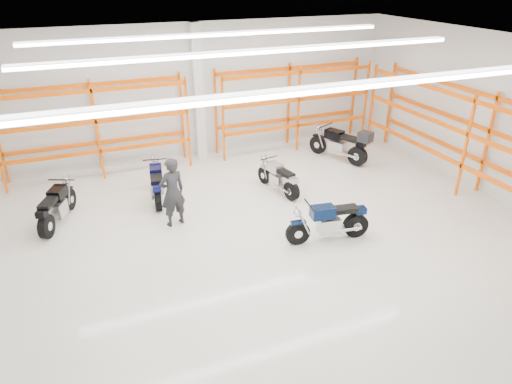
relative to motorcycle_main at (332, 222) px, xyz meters
name	(u,v)px	position (x,y,z in m)	size (l,w,h in m)	color
ground	(266,236)	(-1.40, 0.75, -0.49)	(14.00, 14.00, 0.00)	beige
room_shell	(267,107)	(-1.40, 0.77, 2.79)	(14.02, 12.02, 4.51)	silver
motorcycle_main	(332,222)	(0.00, 0.00, 0.00)	(2.12, 0.74, 1.04)	black
motorcycle_back_a	(56,208)	(-6.20, 3.31, -0.01)	(1.02, 1.97, 1.02)	black
motorcycle_back_b	(157,184)	(-3.51, 3.75, -0.01)	(0.76, 2.08, 1.03)	black
motorcycle_back_c	(279,179)	(-0.08, 2.86, -0.05)	(0.69, 1.90, 0.94)	black
motorcycle_back_d	(343,145)	(2.97, 4.30, 0.10)	(1.27, 2.27, 1.23)	black
standing_man	(172,192)	(-3.38, 2.18, 0.44)	(0.67, 0.44, 1.85)	black
structural_column	(198,93)	(-1.40, 6.57, 1.76)	(0.32, 0.32, 4.50)	white
pallet_racking_back_left	(95,121)	(-4.80, 6.23, 1.30)	(5.67, 0.87, 3.00)	#FF5B0E
pallet_racking_back_right	(294,99)	(2.00, 6.23, 1.30)	(5.67, 0.87, 3.00)	#FF5B0E
pallet_racking_side	(479,135)	(5.08, 0.75, 1.33)	(0.87, 9.07, 3.00)	#FF5B0E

